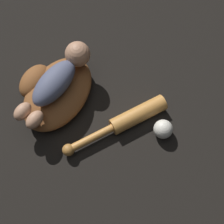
{
  "coord_description": "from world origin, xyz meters",
  "views": [
    {
      "loc": [
        -0.44,
        -0.32,
        1.13
      ],
      "look_at": [
        -0.0,
        -0.23,
        0.07
      ],
      "focal_mm": 50.0,
      "sensor_mm": 36.0,
      "label": 1
    }
  ],
  "objects_px": {
    "baseball_glove": "(54,91)",
    "baby_figure": "(58,78)",
    "baseball_bat": "(127,120)",
    "baseball": "(163,129)"
  },
  "relations": [
    {
      "from": "baseball_glove",
      "to": "baseball",
      "type": "relative_size",
      "value": 5.42
    },
    {
      "from": "baseball_bat",
      "to": "baseball",
      "type": "distance_m",
      "value": 0.14
    },
    {
      "from": "baseball_bat",
      "to": "baby_figure",
      "type": "bearing_deg",
      "value": 74.68
    },
    {
      "from": "baseball_glove",
      "to": "baby_figure",
      "type": "height_order",
      "value": "baby_figure"
    },
    {
      "from": "baseball_bat",
      "to": "baseball_glove",
      "type": "bearing_deg",
      "value": 78.95
    },
    {
      "from": "baseball_glove",
      "to": "baby_figure",
      "type": "xyz_separation_m",
      "value": [
        0.02,
        -0.03,
        0.08
      ]
    },
    {
      "from": "baseball_glove",
      "to": "baseball_bat",
      "type": "distance_m",
      "value": 0.31
    },
    {
      "from": "baby_figure",
      "to": "baseball",
      "type": "relative_size",
      "value": 5.09
    },
    {
      "from": "baby_figure",
      "to": "baseball",
      "type": "bearing_deg",
      "value": -101.47
    },
    {
      "from": "baseball_glove",
      "to": "baseball",
      "type": "height_order",
      "value": "baseball_glove"
    }
  ]
}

